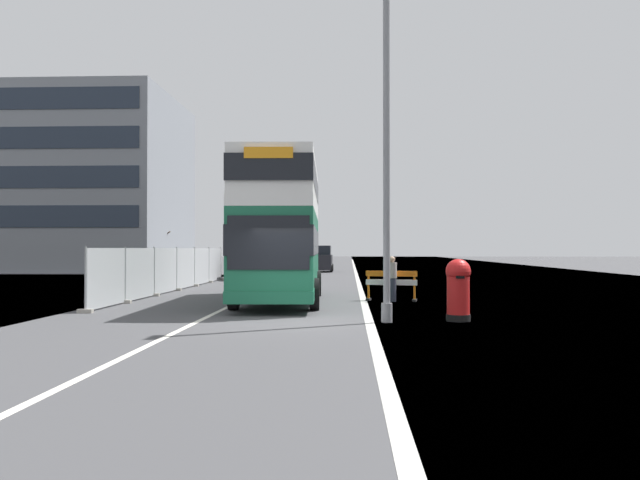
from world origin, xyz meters
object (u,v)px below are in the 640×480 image
at_px(car_receding_mid, 282,260).
at_px(red_pillar_postbox, 458,287).
at_px(lamppost_foreground, 387,157).
at_px(car_receding_far, 321,259).
at_px(roadworks_barrier, 391,282).
at_px(car_oncoming_near, 253,264).
at_px(double_decker_bus, 281,229).
at_px(pedestrian_at_kerb, 392,279).

bearing_deg(car_receding_mid, red_pillar_postbox, -75.49).
bearing_deg(lamppost_foreground, car_receding_far, 95.14).
height_order(roadworks_barrier, car_oncoming_near, car_oncoming_near).
distance_m(car_receding_mid, car_receding_far, 6.93).
bearing_deg(car_oncoming_near, double_decker_bus, -78.07).
bearing_deg(red_pillar_postbox, lamppost_foreground, -168.45).
xyz_separation_m(lamppost_foreground, pedestrian_at_kerb, (0.58, 6.64, -3.49)).
relative_size(car_receding_far, pedestrian_at_kerb, 2.77).
bearing_deg(red_pillar_postbox, car_receding_mid, 104.51).
height_order(roadworks_barrier, car_receding_far, car_receding_far).
relative_size(red_pillar_postbox, roadworks_barrier, 0.87).
height_order(red_pillar_postbox, car_oncoming_near, car_oncoming_near).
xyz_separation_m(double_decker_bus, red_pillar_postbox, (5.33, -6.00, -1.73)).
bearing_deg(double_decker_bus, pedestrian_at_kerb, 3.55).
relative_size(double_decker_bus, pedestrian_at_kerb, 6.40).
distance_m(red_pillar_postbox, pedestrian_at_kerb, 6.39).
height_order(double_decker_bus, car_oncoming_near, double_decker_bus).
relative_size(lamppost_foreground, car_receding_mid, 2.12).
bearing_deg(car_oncoming_near, car_receding_mid, 82.20).
bearing_deg(pedestrian_at_kerb, car_receding_mid, 105.15).
height_order(lamppost_foreground, car_oncoming_near, lamppost_foreground).
relative_size(lamppost_foreground, car_oncoming_near, 2.29).
height_order(car_oncoming_near, car_receding_far, car_receding_far).
bearing_deg(pedestrian_at_kerb, double_decker_bus, -176.45).
bearing_deg(red_pillar_postbox, car_receding_far, 98.15).
xyz_separation_m(car_receding_mid, pedestrian_at_kerb, (6.46, -23.85, -0.22)).
bearing_deg(car_receding_far, car_oncoming_near, -104.40).
bearing_deg(lamppost_foreground, roadworks_barrier, 85.36).
distance_m(double_decker_bus, red_pillar_postbox, 8.21).
height_order(car_oncoming_near, car_receding_mid, car_receding_mid).
distance_m(double_decker_bus, car_oncoming_near, 16.99).
xyz_separation_m(car_oncoming_near, car_receding_far, (3.59, 13.99, 0.06)).
xyz_separation_m(car_oncoming_near, pedestrian_at_kerb, (7.49, -16.29, -0.13)).
bearing_deg(double_decker_bus, roadworks_barrier, 8.32).
bearing_deg(double_decker_bus, car_receding_far, 89.81).
distance_m(car_oncoming_near, pedestrian_at_kerb, 17.93).
relative_size(roadworks_barrier, car_receding_mid, 0.44).
relative_size(lamppost_foreground, red_pillar_postbox, 5.53).
height_order(red_pillar_postbox, roadworks_barrier, red_pillar_postbox).
xyz_separation_m(double_decker_bus, pedestrian_at_kerb, (4.00, 0.25, -1.81)).
relative_size(red_pillar_postbox, pedestrian_at_kerb, 1.01).
bearing_deg(car_receding_mid, double_decker_bus, -84.17).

